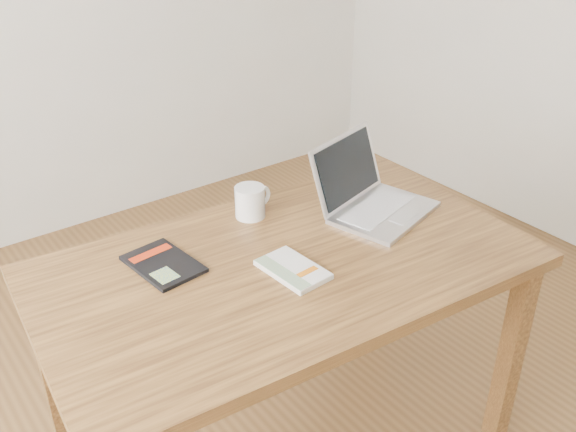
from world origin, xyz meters
TOP-DOWN VIEW (x-y plane):
  - room at (-0.07, 0.00)m, footprint 4.04×4.04m
  - desk at (0.03, 0.10)m, footprint 1.45×0.91m
  - white_guidebook at (0.01, 0.04)m, footprint 0.14×0.21m
  - black_guidebook at (-0.26, 0.28)m, footprint 0.17×0.24m
  - laptop at (0.43, 0.18)m, footprint 0.40×0.38m
  - coffee_mug at (0.10, 0.37)m, footprint 0.14×0.09m

SIDE VIEW (x-z plane):
  - desk at x=0.03m, z-range 0.29..1.04m
  - black_guidebook at x=-0.26m, z-range 0.75..0.76m
  - white_guidebook at x=0.01m, z-range 0.75..0.77m
  - laptop at x=0.43m, z-range 0.69..0.91m
  - coffee_mug at x=0.10m, z-range 0.75..0.85m
  - room at x=-0.07m, z-range 0.01..2.71m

